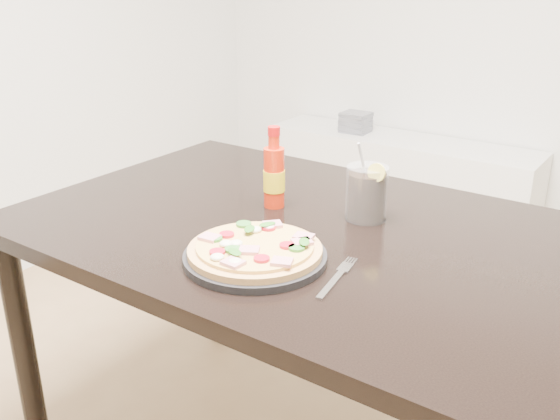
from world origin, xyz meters
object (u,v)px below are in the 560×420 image
Objects in this scene: plate at (255,257)px; cola_cup at (367,194)px; media_console at (397,185)px; pizza at (255,248)px; dining_table at (309,258)px; fork at (338,276)px; hot_sauce_bottle at (274,175)px.

cola_cup is at bearing 76.80° from plate.
cola_cup is at bearing -68.57° from media_console.
pizza reaches higher than plate.
plate is 1.58× the size of cola_cup.
plate is 0.21× the size of media_console.
pizza is at bearing -88.65° from dining_table.
dining_table is 0.27m from fork.
dining_table is at bearing -125.25° from cola_cup.
media_console is at bearing 111.43° from cola_cup.
pizza is 2.09m from media_console.
dining_table is 4.68× the size of plate.
hot_sauce_bottle is at bearing -76.45° from media_console.
dining_table is 5.02× the size of pizza.
hot_sauce_bottle reaches higher than media_console.
plate is (0.01, -0.22, 0.09)m from dining_table.
plate is at bearing -61.69° from hot_sauce_bottle.
cola_cup reaches higher than dining_table.
hot_sauce_bottle is at bearing 133.98° from fork.
fork is at bearing 10.72° from plate.
media_console is (-0.55, 1.73, -0.42)m from dining_table.
fork is (0.18, 0.03, -0.01)m from plate.
media_console is at bearing 105.83° from plate.
pizza reaches higher than media_console.
pizza is at bearing -61.76° from hot_sauce_bottle.
dining_table is 0.24m from pizza.
media_console is (-0.55, 1.95, -0.53)m from pizza.
plate is at bearing -74.17° from media_console.
dining_table is at bearing 125.69° from fork.
plate is at bearing 34.42° from pizza.
pizza is 0.35m from cola_cup.
hot_sauce_bottle is 0.42m from fork.
plate is 1.45× the size of hot_sauce_bottle.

